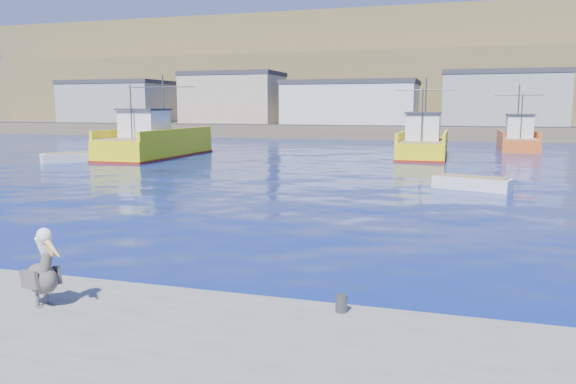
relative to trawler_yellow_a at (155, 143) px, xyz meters
The scene contains 9 objects.
ground 33.15m from the trawler_yellow_a, 56.17° to the right, with size 260.00×260.00×0.00m, color #07165C.
dock_bollards 36.32m from the trawler_yellow_a, 58.37° to the right, with size 36.20×0.20×0.30m.
far_shore 84.11m from the trawler_yellow_a, 77.27° to the left, with size 200.00×81.00×24.00m.
trawler_yellow_a is the anchor object (origin of this frame).
trawler_yellow_b 21.39m from the trawler_yellow_a, 16.55° to the left, with size 4.95×10.46×6.41m.
boat_orange 32.85m from the trawler_yellow_a, 30.03° to the left, with size 4.42×8.42×6.09m.
skiff_left 6.70m from the trawler_yellow_a, 126.44° to the right, with size 3.55×3.89×0.85m.
skiff_mid 26.56m from the trawler_yellow_a, 25.76° to the right, with size 3.80×2.31×0.78m.
pelican 36.09m from the trawler_yellow_a, 62.88° to the right, with size 1.11×0.72×1.40m.
Camera 1 is at (4.77, -12.30, 3.90)m, focal length 35.00 mm.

